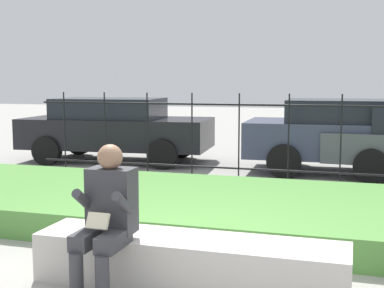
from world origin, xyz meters
TOP-DOWN VIEW (x-y plane):
  - ground_plane at (0.00, 0.00)m, footprint 60.00×60.00m
  - stone_bench at (0.09, 0.00)m, footprint 2.65×0.59m
  - person_seated_reader at (-0.51, -0.32)m, footprint 0.42×0.73m
  - grass_berm at (0.00, 2.11)m, footprint 9.98×2.81m
  - iron_fence at (0.00, 4.30)m, footprint 7.98×0.03m
  - car_parked_center at (1.40, 6.20)m, footprint 4.13×1.98m
  - car_parked_left at (-3.53, 6.30)m, footprint 4.11×2.07m

SIDE VIEW (x-z plane):
  - ground_plane at x=0.00m, z-range 0.00..0.00m
  - grass_berm at x=0.00m, z-range 0.00..0.32m
  - stone_bench at x=0.09m, z-range -0.02..0.40m
  - person_seated_reader at x=-0.51m, z-range 0.05..1.27m
  - car_parked_left at x=-3.53m, z-range 0.05..1.40m
  - car_parked_center at x=1.40m, z-range 0.05..1.43m
  - iron_fence at x=0.00m, z-range 0.04..1.57m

